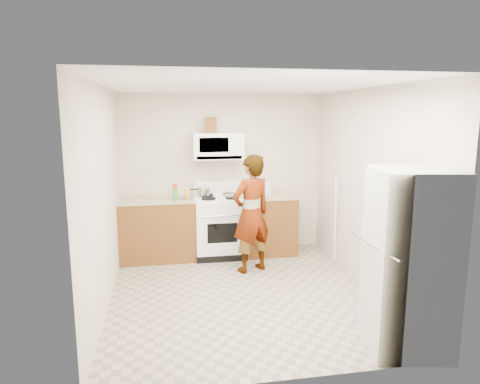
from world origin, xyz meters
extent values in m
plane|color=gray|center=(0.00, 0.00, 0.00)|extent=(3.60, 3.60, 0.00)
cube|color=beige|center=(0.00, 1.79, 1.25)|extent=(3.20, 0.02, 2.50)
cube|color=beige|center=(1.59, 0.00, 1.25)|extent=(0.02, 3.60, 2.50)
cube|color=brown|center=(-1.04, 1.49, 0.45)|extent=(1.12, 0.62, 0.90)
cube|color=tan|center=(-1.04, 1.49, 0.92)|extent=(1.14, 0.64, 0.03)
cube|color=brown|center=(0.68, 1.49, 0.45)|extent=(0.80, 0.62, 0.90)
cube|color=tan|center=(0.68, 1.49, 0.92)|extent=(0.82, 0.64, 0.03)
cube|color=white|center=(-0.10, 1.48, 0.45)|extent=(0.76, 0.65, 0.90)
cube|color=white|center=(-0.10, 1.48, 0.92)|extent=(0.76, 0.62, 0.03)
cube|color=white|center=(-0.10, 1.76, 1.03)|extent=(0.76, 0.08, 0.20)
cube|color=white|center=(-0.10, 1.61, 1.70)|extent=(0.76, 0.38, 0.40)
imported|color=tan|center=(0.25, 0.74, 0.82)|extent=(0.71, 0.60, 1.64)
cube|color=silver|center=(1.27, -1.48, 0.85)|extent=(0.82, 0.82, 1.70)
cylinder|color=silver|center=(0.71, 1.66, 1.02)|extent=(0.17, 0.17, 0.17)
cube|color=brown|center=(-0.20, 1.60, 2.02)|extent=(0.19, 0.19, 0.24)
cylinder|color=#B9B9BE|center=(-0.32, 1.59, 1.01)|extent=(0.24, 0.24, 0.11)
cube|color=white|center=(0.11, 1.40, 0.96)|extent=(0.27, 0.19, 0.05)
cylinder|color=red|center=(-0.77, 1.40, 1.05)|extent=(0.09, 0.09, 0.23)
cylinder|color=orange|center=(-0.59, 1.38, 1.02)|extent=(0.06, 0.06, 0.16)
cylinder|color=green|center=(-0.78, 1.21, 1.03)|extent=(0.06, 0.06, 0.18)
cylinder|color=silver|center=(-0.62, 1.42, 0.94)|extent=(0.34, 0.34, 0.01)
cylinder|color=white|center=(1.54, 0.87, 0.65)|extent=(0.16, 0.26, 1.28)
camera|label=1|loc=(-0.92, -4.90, 2.17)|focal=32.00mm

